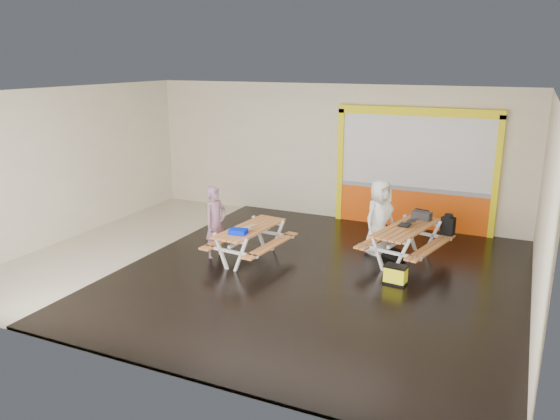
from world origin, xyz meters
The scene contains 14 objects.
room centered at (0.00, 0.00, 1.75)m, with size 10.02×8.02×3.52m.
deck centered at (1.25, 0.00, 0.03)m, with size 7.50×7.98×0.05m, color black.
kiosk centered at (2.20, 3.93, 1.44)m, with size 3.88×0.16×3.00m.
picnic_table_left centered at (-0.38, 0.26, 0.57)m, with size 1.44×1.97×0.74m.
picnic_table_right centered at (2.58, 1.49, 0.61)m, with size 1.76×2.23×0.79m.
person_left centered at (-1.13, 0.12, 0.78)m, with size 0.58×0.38×1.58m, color #7E596C.
person_right centered at (1.94, 1.75, 0.83)m, with size 0.81×0.53×1.66m, color white.
laptop_left centered at (-0.36, 0.06, 0.79)m, with size 0.38×0.36×0.13m.
laptop_right centered at (2.57, 1.57, 0.84)m, with size 0.38×0.34×0.15m.
blue_pouch centered at (-0.39, -0.23, 0.80)m, with size 0.34×0.24×0.10m, color #0018DF.
toolbox centered at (2.75, 2.15, 0.88)m, with size 0.43×0.28×0.23m.
backpack centered at (3.29, 2.24, 0.72)m, with size 0.30×0.24×0.45m.
dark_case centered at (2.32, 1.62, 0.13)m, with size 0.40×0.30×0.15m, color black.
fluke_bag centered at (2.67, 0.24, 0.22)m, with size 0.44×0.31×0.36m.
Camera 1 is at (4.66, -9.27, 4.12)m, focal length 35.10 mm.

